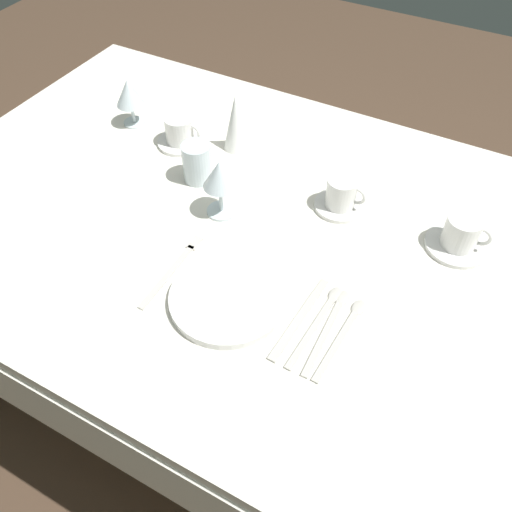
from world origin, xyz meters
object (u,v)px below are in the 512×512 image
dinner_plate (228,298)px  wine_glass_left (129,94)px  coffee_cup_left (181,129)px  coffee_cup_right (463,232)px  coffee_cup_far (342,192)px  wine_glass_centre (221,176)px  fork_outer (174,268)px  drink_tumbler (197,164)px  spoon_soup (321,316)px  dinner_knife (298,320)px  spoon_dessert (331,321)px  spoon_tea (346,329)px  napkin_folded (236,123)px

dinner_plate → wine_glass_left: 0.70m
dinner_plate → coffee_cup_left: (-0.38, 0.41, 0.04)m
coffee_cup_right → coffee_cup_far: coffee_cup_right is taller
wine_glass_centre → fork_outer: bearing=-89.2°
wine_glass_left → drink_tumbler: wine_glass_left is taller
dinner_plate → spoon_soup: dinner_plate is taller
wine_glass_centre → coffee_cup_right: bearing=15.8°
coffee_cup_left → coffee_cup_right: bearing=-2.4°
dinner_knife → coffee_cup_far: size_ratio=2.35×
fork_outer → wine_glass_left: size_ratio=1.70×
spoon_dessert → coffee_cup_far: bearing=109.5°
fork_outer → spoon_tea: bearing=4.1°
spoon_soup → spoon_tea: bearing=-5.4°
coffee_cup_far → napkin_folded: size_ratio=0.62×
spoon_dessert → coffee_cup_far: coffee_cup_far is taller
coffee_cup_left → napkin_folded: size_ratio=0.67×
spoon_tea → coffee_cup_far: 0.36m
coffee_cup_far → coffee_cup_right: bearing=0.6°
coffee_cup_left → drink_tumbler: size_ratio=1.04×
dinner_plate → wine_glass_centre: bearing=123.2°
spoon_soup → wine_glass_centre: wine_glass_centre is taller
spoon_tea → coffee_cup_left: coffee_cup_left is taller
spoon_dessert → drink_tumbler: drink_tumbler is taller
spoon_dessert → wine_glass_left: bearing=154.1°
dinner_plate → fork_outer: bearing=172.1°
fork_outer → wine_glass_left: bearing=135.6°
wine_glass_left → napkin_folded: (0.31, 0.04, -0.01)m
coffee_cup_right → spoon_soup: bearing=-120.3°
fork_outer → wine_glass_left: wine_glass_left is taller
dinner_plate → drink_tumbler: 0.40m
spoon_dessert → spoon_tea: (0.03, -0.00, 0.00)m
spoon_dessert → drink_tumbler: (-0.47, 0.25, 0.04)m
spoon_soup → coffee_cup_left: (-0.57, 0.35, 0.04)m
spoon_tea → wine_glass_left: bearing=154.8°
spoon_tea → wine_glass_centre: bearing=155.2°
spoon_dessert → coffee_cup_far: (-0.11, 0.32, 0.04)m
dinner_plate → drink_tumbler: (-0.26, 0.30, 0.04)m
dinner_knife → drink_tumbler: 0.50m
dinner_plate → wine_glass_centre: 0.29m
spoon_soup → coffee_cup_far: size_ratio=2.33×
drink_tumbler → spoon_soup: bearing=-29.0°
dinner_plate → spoon_dessert: dinner_plate is taller
spoon_tea → coffee_cup_right: size_ratio=2.11×
spoon_tea → coffee_cup_far: (-0.15, 0.32, 0.04)m
dinner_plate → wine_glass_left: size_ratio=1.79×
wine_glass_centre → napkin_folded: bearing=112.4°
coffee_cup_right → coffee_cup_left: bearing=177.6°
spoon_dessert → fork_outer: bearing=-175.0°
fork_outer → napkin_folded: bearing=102.7°
coffee_cup_right → wine_glass_left: bearing=177.1°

